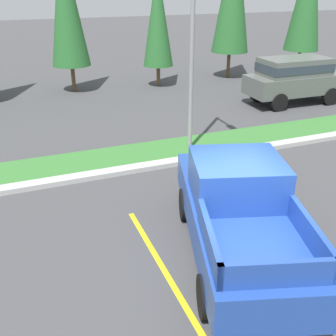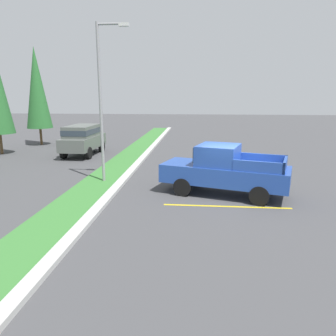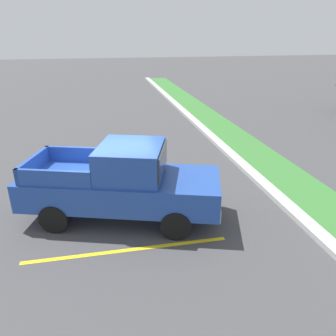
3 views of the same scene
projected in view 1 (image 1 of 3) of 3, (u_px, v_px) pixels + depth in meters
ground_plane at (225, 267)px, 8.09m from camera, size 120.00×120.00×0.00m
parking_line_near at (166, 273)px, 7.91m from camera, size 0.12×4.80×0.01m
parking_line_far at (295, 239)px, 8.94m from camera, size 0.12×4.80×0.01m
curb_strip at (146, 167)px, 12.26m from camera, size 56.00×0.40×0.15m
grass_median at (135, 155)px, 13.21m from camera, size 56.00×1.80×0.06m
pickup_truck_main at (237, 212)px, 8.03m from camera, size 3.36×5.54×2.10m
suv_distant at (295, 77)px, 18.34m from camera, size 4.63×2.02×2.10m
street_light at (195, 21)px, 11.77m from camera, size 0.24×1.49×7.25m
cypress_tree_center at (66, 1)px, 19.09m from camera, size 1.92×1.92×7.37m
cypress_tree_right_inner at (158, 16)px, 20.44m from camera, size 1.58×1.58×6.09m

